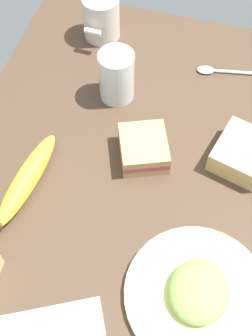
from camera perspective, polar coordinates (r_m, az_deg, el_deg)
tabletop at (r=82.19cm, az=0.00°, el=-1.48°), size 90.00×64.00×2.00cm
plate_of_food at (r=72.29cm, az=8.98°, el=-15.34°), size 22.46×22.46×4.40cm
coffee_mug_black at (r=101.99cm, az=-3.12°, el=18.43°), size 9.87×7.80×9.66cm
sandwich_main at (r=84.05cm, az=14.44°, el=1.79°), size 12.52×11.79×4.40cm
sandwich_extra at (r=82.06cm, az=2.21°, el=2.47°), size 11.69×11.17×4.40cm
glass_of_milk at (r=89.44cm, az=-1.19°, el=11.15°), size 6.88×6.88×10.61cm
banana at (r=80.70cm, az=-12.35°, el=-1.37°), size 20.34×6.20×3.88cm
spoon at (r=98.59cm, az=11.49°, el=11.88°), size 3.78×13.04×0.80cm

